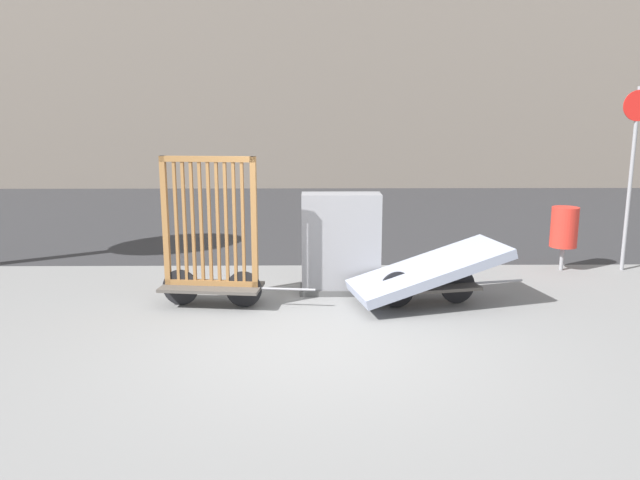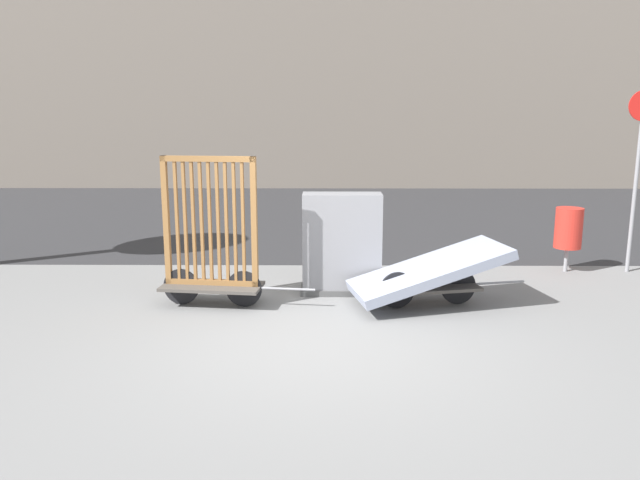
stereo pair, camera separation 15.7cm
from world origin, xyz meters
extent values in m
plane|color=slate|center=(0.00, 0.00, 0.00)|extent=(60.00, 60.00, 0.00)
cube|color=#2D2D30|center=(0.00, 8.64, 0.00)|extent=(56.00, 10.39, 0.01)
cube|color=#4C4742|center=(-1.39, 1.30, 0.25)|extent=(1.33, 0.70, 0.04)
cylinder|color=black|center=(-0.98, 1.25, 0.23)|extent=(0.47, 0.09, 0.47)
cylinder|color=black|center=(-1.80, 1.35, 0.23)|extent=(0.47, 0.09, 0.47)
cylinder|color=gray|center=(-0.41, 1.19, 0.25)|extent=(0.70, 0.11, 0.03)
cube|color=olive|center=(-1.39, 1.30, 0.31)|extent=(1.21, 0.21, 0.07)
cube|color=olive|center=(-1.39, 1.30, 1.89)|extent=(1.21, 0.21, 0.07)
cube|color=olive|center=(-1.96, 1.37, 1.10)|extent=(0.08, 0.08, 1.65)
cube|color=olive|center=(-0.82, 1.23, 1.10)|extent=(0.08, 0.08, 1.65)
cube|color=olive|center=(-1.82, 1.35, 1.10)|extent=(0.04, 0.05, 1.58)
cube|color=olive|center=(-1.71, 1.34, 1.10)|extent=(0.04, 0.05, 1.58)
cube|color=olive|center=(-1.60, 1.33, 1.10)|extent=(0.04, 0.05, 1.58)
cube|color=olive|center=(-1.50, 1.31, 1.10)|extent=(0.04, 0.05, 1.58)
cube|color=olive|center=(-1.39, 1.30, 1.10)|extent=(0.04, 0.05, 1.58)
cube|color=olive|center=(-1.28, 1.29, 1.10)|extent=(0.04, 0.05, 1.58)
cube|color=olive|center=(-1.18, 1.28, 1.10)|extent=(0.04, 0.05, 1.58)
cube|color=olive|center=(-1.07, 1.26, 1.10)|extent=(0.04, 0.05, 1.58)
cube|color=olive|center=(-0.96, 1.25, 1.10)|extent=(0.04, 0.05, 1.58)
cube|color=#4C4742|center=(1.39, 1.30, 0.25)|extent=(1.36, 0.80, 0.04)
cylinder|color=black|center=(1.80, 1.39, 0.23)|extent=(0.47, 0.13, 0.47)
cylinder|color=black|center=(0.98, 1.22, 0.23)|extent=(0.47, 0.13, 0.47)
cylinder|color=gray|center=(2.36, 1.50, 0.25)|extent=(0.69, 0.17, 0.03)
cube|color=#8C93A8|center=(1.39, 1.30, 0.47)|extent=(2.11, 1.35, 0.66)
cube|color=#4C4C4C|center=(0.29, 1.90, 0.04)|extent=(1.13, 0.47, 0.08)
cube|color=gray|center=(0.29, 1.90, 0.69)|extent=(1.07, 0.41, 1.38)
cylinder|color=gray|center=(3.84, 3.10, 0.19)|extent=(0.06, 0.06, 0.38)
cylinder|color=red|center=(3.84, 3.10, 0.69)|extent=(0.41, 0.41, 0.63)
cylinder|color=gray|center=(4.81, 3.10, 1.41)|extent=(0.06, 0.06, 2.83)
camera|label=1|loc=(-0.09, -6.42, 2.46)|focal=35.00mm
camera|label=2|loc=(0.07, -6.42, 2.46)|focal=35.00mm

